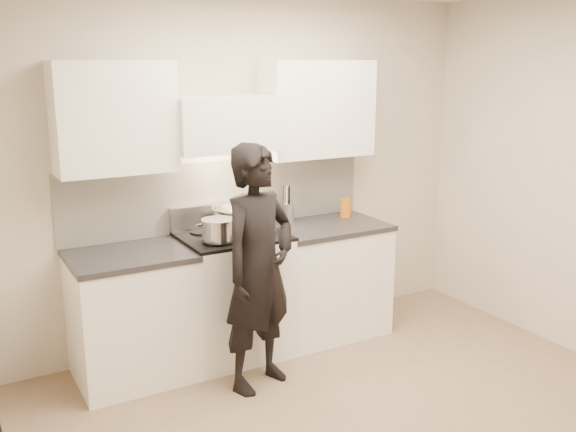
{
  "coord_description": "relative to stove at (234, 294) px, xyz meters",
  "views": [
    {
      "loc": [
        -2.19,
        -2.77,
        2.2
      ],
      "look_at": [
        -0.04,
        1.05,
        1.13
      ],
      "focal_mm": 40.0,
      "sensor_mm": 36.0,
      "label": 1
    }
  ],
  "objects": [
    {
      "name": "ground_plane",
      "position": [
        0.3,
        -1.42,
        -0.47
      ],
      "size": [
        4.0,
        4.0,
        0.0
      ],
      "primitive_type": "plane",
      "color": "#8A7052"
    },
    {
      "name": "oil_glass",
      "position": [
        1.1,
        0.13,
        0.52
      ],
      "size": [
        0.09,
        0.09,
        0.16
      ],
      "color": "#BD6513",
      "rests_on": "counter_right"
    },
    {
      "name": "counter_left",
      "position": [
        -0.78,
        0.0,
        -0.01
      ],
      "size": [
        0.82,
        0.67,
        0.92
      ],
      "color": "white",
      "rests_on": "ground"
    },
    {
      "name": "stove",
      "position": [
        0.0,
        0.0,
        0.0
      ],
      "size": [
        0.76,
        0.65,
        0.96
      ],
      "color": "white",
      "rests_on": "ground"
    },
    {
      "name": "person",
      "position": [
        -0.05,
        -0.53,
        0.37
      ],
      "size": [
        0.72,
        0.6,
        1.69
      ],
      "primitive_type": "imported",
      "rotation": [
        0.0,
        0.0,
        0.36
      ],
      "color": "black",
      "rests_on": "ground"
    },
    {
      "name": "counter_right",
      "position": [
        0.83,
        0.0,
        -0.01
      ],
      "size": [
        0.92,
        0.67,
        0.92
      ],
      "color": "white",
      "rests_on": "ground"
    },
    {
      "name": "spice_jar",
      "position": [
        0.62,
        0.21,
        0.5
      ],
      "size": [
        0.05,
        0.05,
        0.1
      ],
      "color": "#DB5A0C",
      "rests_on": "counter_right"
    },
    {
      "name": "wok",
      "position": [
        0.1,
        0.1,
        0.6
      ],
      "size": [
        0.41,
        0.51,
        0.33
      ],
      "color": "#B7B7B7",
      "rests_on": "stove"
    },
    {
      "name": "room_shell",
      "position": [
        0.24,
        -1.05,
        1.12
      ],
      "size": [
        4.04,
        3.54,
        2.7
      ],
      "color": "beige",
      "rests_on": "ground"
    },
    {
      "name": "stock_pot",
      "position": [
        -0.18,
        -0.14,
        0.56
      ],
      "size": [
        0.33,
        0.26,
        0.16
      ],
      "color": "#B7B7B7",
      "rests_on": "stove"
    },
    {
      "name": "utensil_crock",
      "position": [
        0.58,
        0.2,
        0.54
      ],
      "size": [
        0.11,
        0.11,
        0.3
      ],
      "color": "#B7B7BB",
      "rests_on": "counter_right"
    }
  ]
}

